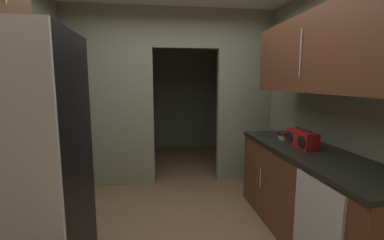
{
  "coord_description": "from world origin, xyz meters",
  "views": [
    {
      "loc": [
        -0.25,
        -2.3,
        1.57
      ],
      "look_at": [
        0.16,
        0.67,
        1.13
      ],
      "focal_mm": 24.48,
      "sensor_mm": 36.0,
      "label": 1
    }
  ],
  "objects_px": {
    "book_stack": "(286,136)",
    "refrigerator": "(24,175)",
    "boombox": "(302,139)",
    "dishwasher": "(315,235)"
  },
  "relations": [
    {
      "from": "book_stack",
      "to": "dishwasher",
      "type": "bearing_deg",
      "value": -105.22
    },
    {
      "from": "dishwasher",
      "to": "book_stack",
      "type": "distance_m",
      "value": 1.21
    },
    {
      "from": "refrigerator",
      "to": "boombox",
      "type": "relative_size",
      "value": 4.95
    },
    {
      "from": "boombox",
      "to": "book_stack",
      "type": "bearing_deg",
      "value": 89.93
    },
    {
      "from": "dishwasher",
      "to": "boombox",
      "type": "height_order",
      "value": "boombox"
    },
    {
      "from": "refrigerator",
      "to": "dishwasher",
      "type": "relative_size",
      "value": 2.22
    },
    {
      "from": "dishwasher",
      "to": "boombox",
      "type": "relative_size",
      "value": 2.23
    },
    {
      "from": "book_stack",
      "to": "refrigerator",
      "type": "bearing_deg",
      "value": -158.88
    },
    {
      "from": "dishwasher",
      "to": "book_stack",
      "type": "xyz_separation_m",
      "value": [
        0.28,
        1.05,
        0.53
      ]
    },
    {
      "from": "boombox",
      "to": "book_stack",
      "type": "relative_size",
      "value": 2.18
    }
  ]
}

